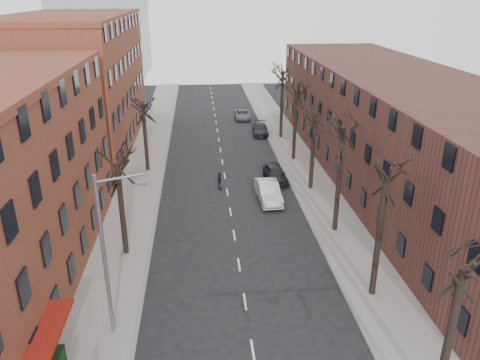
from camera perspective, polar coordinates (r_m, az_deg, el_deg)
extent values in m
cube|color=gray|center=(48.77, -11.52, 1.57)|extent=(4.00, 90.00, 0.15)
cube|color=gray|center=(49.52, 7.19, 2.17)|extent=(4.00, 90.00, 0.15)
cube|color=brown|center=(56.99, -19.32, 10.99)|extent=(12.00, 28.00, 14.00)
cube|color=#4F2B25|center=(45.95, 18.65, 6.03)|extent=(12.00, 50.00, 10.00)
cylinder|color=slate|center=(24.38, -16.18, -9.29)|extent=(0.20, 0.20, 9.00)
cylinder|color=slate|center=(22.30, -14.57, 0.21)|extent=(2.39, 0.12, 0.46)
cube|color=slate|center=(22.26, -11.96, -0.42)|extent=(0.50, 0.22, 0.14)
imported|color=silver|center=(40.14, 3.48, -1.44)|extent=(1.94, 5.03, 1.63)
imported|color=black|center=(44.37, 4.31, 0.81)|extent=(2.09, 4.54, 1.51)
imported|color=black|center=(58.94, 2.49, 6.19)|extent=(2.16, 4.66, 1.32)
imported|color=slate|center=(66.27, 0.31, 7.98)|extent=(2.18, 4.52, 1.24)
imported|color=black|center=(42.43, -2.51, -0.10)|extent=(0.54, 0.99, 1.61)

